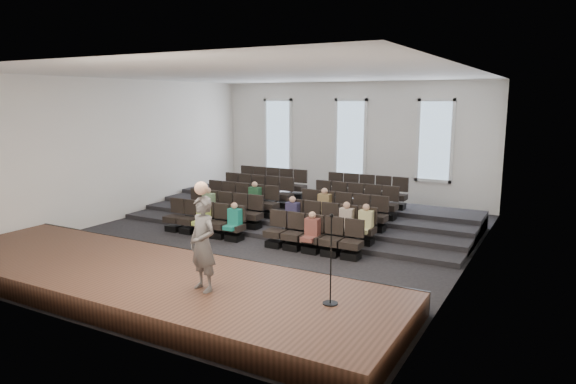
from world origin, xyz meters
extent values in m
plane|color=black|center=(0.00, 0.00, 0.00)|extent=(14.00, 14.00, 0.00)
cube|color=white|center=(0.00, 0.00, 5.01)|extent=(12.00, 14.00, 0.02)
cube|color=white|center=(0.00, 7.02, 2.50)|extent=(12.00, 0.04, 5.00)
cube|color=white|center=(0.00, -7.02, 2.50)|extent=(12.00, 0.04, 5.00)
cube|color=white|center=(-6.02, 0.00, 2.50)|extent=(0.04, 14.00, 5.00)
cube|color=white|center=(6.02, 0.00, 2.50)|extent=(0.04, 14.00, 5.00)
cube|color=#513123|center=(0.00, -5.10, 0.25)|extent=(11.80, 3.60, 0.50)
cube|color=black|center=(0.00, -3.33, 0.25)|extent=(11.80, 0.06, 0.52)
cube|color=black|center=(0.00, 2.33, 0.07)|extent=(11.80, 4.80, 0.15)
cube|color=black|center=(0.00, 2.85, 0.15)|extent=(11.80, 3.75, 0.30)
cube|color=black|center=(0.00, 3.38, 0.22)|extent=(11.80, 2.70, 0.45)
cube|color=black|center=(0.00, 3.90, 0.30)|extent=(11.80, 1.65, 0.60)
cube|color=black|center=(-3.13, -0.60, 0.10)|extent=(0.47, 0.43, 0.20)
cube|color=black|center=(-3.13, -0.60, 0.41)|extent=(0.55, 0.50, 0.19)
cube|color=black|center=(-3.13, -0.39, 0.82)|extent=(0.55, 0.08, 0.50)
cube|color=black|center=(-2.53, -0.60, 0.10)|extent=(0.47, 0.43, 0.20)
cube|color=black|center=(-2.53, -0.60, 0.41)|extent=(0.55, 0.50, 0.19)
cube|color=black|center=(-2.53, -0.39, 0.82)|extent=(0.55, 0.08, 0.50)
cube|color=black|center=(-1.93, -0.60, 0.10)|extent=(0.47, 0.43, 0.20)
cube|color=black|center=(-1.93, -0.60, 0.41)|extent=(0.55, 0.50, 0.19)
cube|color=black|center=(-1.93, -0.39, 0.82)|extent=(0.55, 0.08, 0.50)
cube|color=black|center=(-1.33, -0.60, 0.10)|extent=(0.47, 0.43, 0.20)
cube|color=black|center=(-1.33, -0.60, 0.41)|extent=(0.55, 0.50, 0.19)
cube|color=black|center=(-1.33, -0.39, 0.82)|extent=(0.55, 0.08, 0.50)
cube|color=black|center=(-0.73, -0.60, 0.10)|extent=(0.47, 0.43, 0.20)
cube|color=black|center=(-0.73, -0.60, 0.41)|extent=(0.55, 0.50, 0.19)
cube|color=black|center=(-0.73, -0.39, 0.82)|extent=(0.55, 0.08, 0.50)
cube|color=black|center=(0.73, -0.60, 0.10)|extent=(0.47, 0.43, 0.20)
cube|color=black|center=(0.73, -0.60, 0.41)|extent=(0.55, 0.50, 0.19)
cube|color=black|center=(0.73, -0.39, 0.82)|extent=(0.55, 0.08, 0.50)
cube|color=black|center=(1.33, -0.60, 0.10)|extent=(0.47, 0.43, 0.20)
cube|color=black|center=(1.33, -0.60, 0.41)|extent=(0.55, 0.50, 0.19)
cube|color=black|center=(1.33, -0.39, 0.82)|extent=(0.55, 0.08, 0.50)
cube|color=black|center=(1.93, -0.60, 0.10)|extent=(0.47, 0.43, 0.20)
cube|color=black|center=(1.93, -0.60, 0.41)|extent=(0.55, 0.50, 0.19)
cube|color=black|center=(1.93, -0.39, 0.82)|extent=(0.55, 0.08, 0.50)
cube|color=black|center=(2.53, -0.60, 0.10)|extent=(0.47, 0.43, 0.20)
cube|color=black|center=(2.53, -0.60, 0.41)|extent=(0.55, 0.50, 0.19)
cube|color=black|center=(2.53, -0.39, 0.82)|extent=(0.55, 0.08, 0.50)
cube|color=black|center=(3.13, -0.60, 0.10)|extent=(0.47, 0.43, 0.20)
cube|color=black|center=(3.13, -0.60, 0.41)|extent=(0.55, 0.50, 0.19)
cube|color=black|center=(3.13, -0.39, 0.82)|extent=(0.55, 0.08, 0.50)
cube|color=black|center=(-3.13, 0.45, 0.25)|extent=(0.47, 0.43, 0.20)
cube|color=black|center=(-3.13, 0.45, 0.56)|extent=(0.55, 0.50, 0.19)
cube|color=black|center=(-3.13, 0.66, 0.97)|extent=(0.55, 0.08, 0.50)
cube|color=black|center=(-2.53, 0.45, 0.25)|extent=(0.47, 0.43, 0.20)
cube|color=black|center=(-2.53, 0.45, 0.56)|extent=(0.55, 0.50, 0.19)
cube|color=black|center=(-2.53, 0.66, 0.97)|extent=(0.55, 0.08, 0.50)
cube|color=black|center=(-1.93, 0.45, 0.25)|extent=(0.47, 0.43, 0.20)
cube|color=black|center=(-1.93, 0.45, 0.56)|extent=(0.55, 0.50, 0.19)
cube|color=black|center=(-1.93, 0.66, 0.97)|extent=(0.55, 0.08, 0.50)
cube|color=black|center=(-1.33, 0.45, 0.25)|extent=(0.47, 0.43, 0.20)
cube|color=black|center=(-1.33, 0.45, 0.56)|extent=(0.55, 0.50, 0.19)
cube|color=black|center=(-1.33, 0.66, 0.97)|extent=(0.55, 0.08, 0.50)
cube|color=black|center=(-0.73, 0.45, 0.25)|extent=(0.47, 0.43, 0.20)
cube|color=black|center=(-0.73, 0.45, 0.56)|extent=(0.55, 0.50, 0.19)
cube|color=black|center=(-0.73, 0.66, 0.97)|extent=(0.55, 0.08, 0.50)
cube|color=black|center=(0.73, 0.45, 0.25)|extent=(0.47, 0.43, 0.20)
cube|color=black|center=(0.73, 0.45, 0.56)|extent=(0.55, 0.50, 0.19)
cube|color=black|center=(0.73, 0.66, 0.97)|extent=(0.55, 0.08, 0.50)
cube|color=black|center=(1.33, 0.45, 0.25)|extent=(0.47, 0.43, 0.20)
cube|color=black|center=(1.33, 0.45, 0.56)|extent=(0.55, 0.50, 0.19)
cube|color=black|center=(1.33, 0.66, 0.97)|extent=(0.55, 0.08, 0.50)
cube|color=black|center=(1.93, 0.45, 0.25)|extent=(0.47, 0.43, 0.20)
cube|color=black|center=(1.93, 0.45, 0.56)|extent=(0.55, 0.50, 0.19)
cube|color=black|center=(1.93, 0.66, 0.97)|extent=(0.55, 0.08, 0.50)
cube|color=black|center=(2.53, 0.45, 0.25)|extent=(0.47, 0.43, 0.20)
cube|color=black|center=(2.53, 0.45, 0.56)|extent=(0.55, 0.50, 0.19)
cube|color=black|center=(2.53, 0.66, 0.97)|extent=(0.55, 0.08, 0.50)
cube|color=black|center=(3.13, 0.45, 0.25)|extent=(0.47, 0.43, 0.20)
cube|color=black|center=(3.13, 0.45, 0.56)|extent=(0.55, 0.50, 0.19)
cube|color=black|center=(3.13, 0.66, 0.97)|extent=(0.55, 0.08, 0.50)
cube|color=black|center=(-3.13, 1.50, 0.40)|extent=(0.47, 0.42, 0.20)
cube|color=black|center=(-3.13, 1.50, 0.71)|extent=(0.55, 0.50, 0.19)
cube|color=black|center=(-3.13, 1.71, 1.12)|extent=(0.55, 0.08, 0.50)
cube|color=black|center=(-2.53, 1.50, 0.40)|extent=(0.47, 0.42, 0.20)
cube|color=black|center=(-2.53, 1.50, 0.71)|extent=(0.55, 0.50, 0.19)
cube|color=black|center=(-2.53, 1.71, 1.12)|extent=(0.55, 0.08, 0.50)
cube|color=black|center=(-1.93, 1.50, 0.40)|extent=(0.47, 0.42, 0.20)
cube|color=black|center=(-1.93, 1.50, 0.71)|extent=(0.55, 0.50, 0.19)
cube|color=black|center=(-1.93, 1.71, 1.12)|extent=(0.55, 0.08, 0.50)
cube|color=black|center=(-1.33, 1.50, 0.40)|extent=(0.47, 0.42, 0.20)
cube|color=black|center=(-1.33, 1.50, 0.71)|extent=(0.55, 0.50, 0.19)
cube|color=black|center=(-1.33, 1.71, 1.12)|extent=(0.55, 0.08, 0.50)
cube|color=black|center=(-0.73, 1.50, 0.40)|extent=(0.47, 0.42, 0.20)
cube|color=black|center=(-0.73, 1.50, 0.71)|extent=(0.55, 0.50, 0.19)
cube|color=black|center=(-0.73, 1.71, 1.12)|extent=(0.55, 0.08, 0.50)
cube|color=black|center=(0.73, 1.50, 0.40)|extent=(0.47, 0.42, 0.20)
cube|color=black|center=(0.73, 1.50, 0.71)|extent=(0.55, 0.50, 0.19)
cube|color=black|center=(0.73, 1.71, 1.12)|extent=(0.55, 0.08, 0.50)
cube|color=black|center=(1.33, 1.50, 0.40)|extent=(0.47, 0.42, 0.20)
cube|color=black|center=(1.33, 1.50, 0.71)|extent=(0.55, 0.50, 0.19)
cube|color=black|center=(1.33, 1.71, 1.12)|extent=(0.55, 0.08, 0.50)
cube|color=black|center=(1.93, 1.50, 0.40)|extent=(0.47, 0.42, 0.20)
cube|color=black|center=(1.93, 1.50, 0.71)|extent=(0.55, 0.50, 0.19)
cube|color=black|center=(1.93, 1.71, 1.12)|extent=(0.55, 0.08, 0.50)
cube|color=black|center=(2.53, 1.50, 0.40)|extent=(0.47, 0.42, 0.20)
cube|color=black|center=(2.53, 1.50, 0.71)|extent=(0.55, 0.50, 0.19)
cube|color=black|center=(2.53, 1.71, 1.12)|extent=(0.55, 0.08, 0.50)
cube|color=black|center=(3.13, 1.50, 0.40)|extent=(0.47, 0.42, 0.20)
cube|color=black|center=(3.13, 1.50, 0.71)|extent=(0.55, 0.50, 0.19)
cube|color=black|center=(3.13, 1.71, 1.12)|extent=(0.55, 0.08, 0.50)
cube|color=black|center=(-3.13, 2.55, 0.55)|extent=(0.47, 0.42, 0.20)
cube|color=black|center=(-3.13, 2.55, 0.86)|extent=(0.55, 0.50, 0.19)
cube|color=black|center=(-3.13, 2.76, 1.27)|extent=(0.55, 0.08, 0.50)
cube|color=black|center=(-2.53, 2.55, 0.55)|extent=(0.47, 0.42, 0.20)
cube|color=black|center=(-2.53, 2.55, 0.86)|extent=(0.55, 0.50, 0.19)
cube|color=black|center=(-2.53, 2.76, 1.27)|extent=(0.55, 0.08, 0.50)
cube|color=black|center=(-1.93, 2.55, 0.55)|extent=(0.47, 0.42, 0.20)
cube|color=black|center=(-1.93, 2.55, 0.86)|extent=(0.55, 0.50, 0.19)
cube|color=black|center=(-1.93, 2.76, 1.27)|extent=(0.55, 0.08, 0.50)
cube|color=black|center=(-1.33, 2.55, 0.55)|extent=(0.47, 0.42, 0.20)
cube|color=black|center=(-1.33, 2.55, 0.86)|extent=(0.55, 0.50, 0.19)
cube|color=black|center=(-1.33, 2.76, 1.27)|extent=(0.55, 0.08, 0.50)
cube|color=black|center=(-0.73, 2.55, 0.55)|extent=(0.47, 0.42, 0.20)
cube|color=black|center=(-0.73, 2.55, 0.86)|extent=(0.55, 0.50, 0.19)
cube|color=black|center=(-0.73, 2.76, 1.27)|extent=(0.55, 0.08, 0.50)
cube|color=black|center=(0.73, 2.55, 0.55)|extent=(0.47, 0.42, 0.20)
cube|color=black|center=(0.73, 2.55, 0.86)|extent=(0.55, 0.50, 0.19)
cube|color=black|center=(0.73, 2.76, 1.27)|extent=(0.55, 0.08, 0.50)
cube|color=black|center=(1.33, 2.55, 0.55)|extent=(0.47, 0.42, 0.20)
cube|color=black|center=(1.33, 2.55, 0.86)|extent=(0.55, 0.50, 0.19)
cube|color=black|center=(1.33, 2.76, 1.27)|extent=(0.55, 0.08, 0.50)
cube|color=black|center=(1.93, 2.55, 0.55)|extent=(0.47, 0.42, 0.20)
cube|color=black|center=(1.93, 2.55, 0.86)|extent=(0.55, 0.50, 0.19)
cube|color=black|center=(1.93, 2.76, 1.27)|extent=(0.55, 0.08, 0.50)
cube|color=black|center=(2.53, 2.55, 0.55)|extent=(0.47, 0.42, 0.20)
cube|color=black|center=(2.53, 2.55, 0.86)|extent=(0.55, 0.50, 0.19)
cube|color=black|center=(2.53, 2.76, 1.27)|extent=(0.55, 0.08, 0.50)
cube|color=black|center=(3.13, 2.55, 0.55)|extent=(0.47, 0.42, 0.20)
cube|color=black|center=(3.13, 2.55, 0.86)|extent=(0.55, 0.50, 0.19)
cube|color=black|center=(3.13, 2.76, 1.27)|extent=(0.55, 0.08, 0.50)
cube|color=black|center=(-3.13, 3.60, 0.70)|extent=(0.47, 0.42, 0.20)
cube|color=black|center=(-3.13, 3.60, 1.01)|extent=(0.55, 0.50, 0.19)
cube|color=black|center=(-3.13, 3.81, 1.42)|extent=(0.55, 0.08, 0.50)
cube|color=black|center=(-2.53, 3.60, 0.70)|extent=(0.47, 0.42, 0.20)
cube|color=black|center=(-2.53, 3.60, 1.01)|extent=(0.55, 0.50, 0.19)
cube|color=black|center=(-2.53, 3.81, 1.42)|extent=(0.55, 0.08, 0.50)
cube|color=black|center=(-1.93, 3.60, 0.70)|extent=(0.47, 0.42, 0.20)
cube|color=black|center=(-1.93, 3.60, 1.01)|extent=(0.55, 0.50, 0.19)
cube|color=black|center=(-1.93, 3.81, 1.42)|extent=(0.55, 0.08, 0.50)
cube|color=black|center=(-1.33, 3.60, 0.70)|extent=(0.47, 0.42, 0.20)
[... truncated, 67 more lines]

